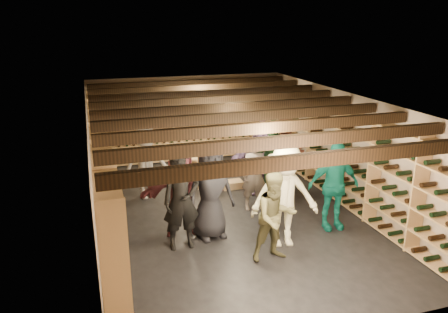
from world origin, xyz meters
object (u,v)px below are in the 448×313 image
object	(u,v)px
crate_stack_right	(202,167)
person_8	(286,155)
person_2	(275,217)
person_5	(181,192)
person_4	(333,186)
person_9	(146,163)
crate_loose	(232,184)
person_1	(181,201)
person_3	(285,196)
person_7	(255,175)
person_10	(272,162)
person_0	(211,191)
crate_stack_left	(208,171)
person_11	(263,157)

from	to	relation	value
crate_stack_right	person_8	distance (m)	2.39
person_2	person_5	distance (m)	1.91
crate_stack_right	person_8	bearing A→B (deg)	-45.39
person_4	person_9	xyz separation A→B (m)	(-3.23, 2.58, -0.04)
person_2	person_4	bearing A→B (deg)	23.85
person_5	crate_loose	bearing A→B (deg)	53.47
crate_stack_right	crate_loose	xyz separation A→B (m)	(0.50, -1.00, -0.17)
person_1	person_3	size ratio (longest dim) A/B	0.95
person_1	crate_stack_right	bearing A→B (deg)	67.63
person_4	person_7	world-z (taller)	person_4
person_3	person_9	world-z (taller)	person_3
person_5	person_8	xyz separation A→B (m)	(2.76, 1.29, 0.08)
person_10	person_2	bearing A→B (deg)	-127.04
crate_loose	person_3	distance (m)	3.05
person_4	person_5	xyz separation A→B (m)	(-2.84, 0.65, -0.04)
crate_stack_right	crate_loose	world-z (taller)	crate_stack_right
person_2	person_9	distance (m)	3.74
crate_loose	person_9	world-z (taller)	person_9
person_7	person_10	world-z (taller)	person_10
person_3	person_2	bearing A→B (deg)	-121.40
person_2	person_9	world-z (taller)	person_9
person_4	person_10	size ratio (longest dim) A/B	0.93
person_0	person_2	distance (m)	1.38
person_1	person_8	distance (m)	3.41
person_1	person_3	distance (m)	1.83
person_2	person_3	world-z (taller)	person_3
crate_stack_right	person_8	xyz separation A→B (m)	(1.61, -1.64, 0.66)
person_0	person_2	bearing A→B (deg)	-64.20
person_0	person_5	bearing A→B (deg)	138.49
person_9	crate_stack_right	bearing A→B (deg)	20.04
crate_stack_right	person_0	distance (m)	3.36
person_1	person_4	xyz separation A→B (m)	(2.96, -0.11, -0.03)
crate_stack_left	person_7	xyz separation A→B (m)	(0.62, -1.49, 0.35)
person_8	person_10	distance (m)	0.68
person_10	person_4	bearing A→B (deg)	-83.03
person_8	person_11	distance (m)	0.55
person_4	person_5	size ratio (longest dim) A/B	1.05
person_7	person_10	bearing A→B (deg)	28.36
person_8	person_9	world-z (taller)	person_8
crate_loose	person_11	size ratio (longest dim) A/B	0.29
crate_loose	person_2	distance (m)	3.43
person_1	person_9	distance (m)	2.49
crate_loose	person_9	bearing A→B (deg)	180.00
person_11	person_8	bearing A→B (deg)	-14.41
person_5	person_11	world-z (taller)	person_11
person_2	crate_stack_right	bearing A→B (deg)	89.65
crate_stack_right	person_10	bearing A→B (deg)	-62.34
crate_stack_left	person_0	world-z (taller)	person_0
person_2	person_4	distance (m)	1.73
person_8	person_2	bearing A→B (deg)	-121.34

